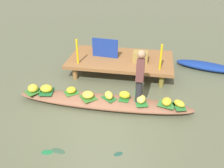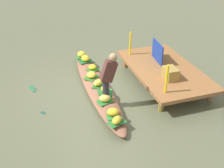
# 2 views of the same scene
# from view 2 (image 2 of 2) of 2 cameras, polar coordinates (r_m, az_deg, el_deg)

# --- Properties ---
(canal_water) EXTENTS (40.00, 40.00, 0.00)m
(canal_water) POSITION_cam_2_polar(r_m,az_deg,el_deg) (7.64, -3.18, -1.34)
(canal_water) COLOR #585D44
(canal_water) RESTS_ON ground
(dock_platform) EXTENTS (3.20, 1.80, 0.47)m
(dock_platform) POSITION_cam_2_polar(r_m,az_deg,el_deg) (7.99, 10.94, 2.97)
(dock_platform) COLOR brown
(dock_platform) RESTS_ON ground
(vendor_boat) EXTENTS (4.43, 0.68, 0.23)m
(vendor_boat) POSITION_cam_2_polar(r_m,az_deg,el_deg) (7.58, -3.20, -0.59)
(vendor_boat) COLOR brown
(vendor_boat) RESTS_ON ground
(leaf_mat_0) EXTENTS (0.35, 0.46, 0.01)m
(leaf_mat_0) POSITION_cam_2_polar(r_m,az_deg,el_deg) (6.07, 1.04, -8.12)
(leaf_mat_0) COLOR #2B6E33
(leaf_mat_0) RESTS_ON vendor_boat
(banana_bunch_0) EXTENTS (0.34, 0.33, 0.14)m
(banana_bunch_0) POSITION_cam_2_polar(r_m,az_deg,el_deg) (6.02, 1.04, -7.60)
(banana_bunch_0) COLOR gold
(banana_bunch_0) RESTS_ON vendor_boat
(leaf_mat_1) EXTENTS (0.51, 0.52, 0.01)m
(leaf_mat_1) POSITION_cam_2_polar(r_m,az_deg,el_deg) (7.82, -4.37, 1.43)
(leaf_mat_1) COLOR #356D26
(leaf_mat_1) RESTS_ON vendor_boat
(banana_bunch_1) EXTENTS (0.31, 0.29, 0.17)m
(banana_bunch_1) POSITION_cam_2_polar(r_m,az_deg,el_deg) (7.78, -4.39, 1.96)
(banana_bunch_1) COLOR yellow
(banana_bunch_1) RESTS_ON vendor_boat
(leaf_mat_2) EXTENTS (0.37, 0.44, 0.01)m
(leaf_mat_2) POSITION_cam_2_polar(r_m,az_deg,el_deg) (6.74, -1.52, -3.68)
(leaf_mat_2) COLOR #297832
(leaf_mat_2) RESTS_ON vendor_boat
(banana_bunch_2) EXTENTS (0.25, 0.30, 0.19)m
(banana_bunch_2) POSITION_cam_2_polar(r_m,az_deg,el_deg) (6.69, -1.53, -3.00)
(banana_bunch_2) COLOR #E5D558
(banana_bunch_2) RESTS_ON vendor_boat
(leaf_mat_3) EXTENTS (0.28, 0.40, 0.01)m
(leaf_mat_3) POSITION_cam_2_polar(r_m,az_deg,el_deg) (7.11, -1.52, -1.72)
(leaf_mat_3) COLOR #256529
(leaf_mat_3) RESTS_ON vendor_boat
(banana_bunch_3) EXTENTS (0.28, 0.19, 0.19)m
(banana_bunch_3) POSITION_cam_2_polar(r_m,az_deg,el_deg) (7.06, -1.53, -1.09)
(banana_bunch_3) COLOR gold
(banana_bunch_3) RESTS_ON vendor_boat
(leaf_mat_4) EXTENTS (0.49, 0.50, 0.01)m
(leaf_mat_4) POSITION_cam_2_polar(r_m,az_deg,el_deg) (9.11, -6.43, 5.72)
(leaf_mat_4) COLOR #35782D
(leaf_mat_4) RESTS_ON vendor_boat
(banana_bunch_4) EXTENTS (0.36, 0.36, 0.20)m
(banana_bunch_4) POSITION_cam_2_polar(r_m,az_deg,el_deg) (9.07, -6.47, 6.28)
(banana_bunch_4) COLOR yellow
(banana_bunch_4) RESTS_ON vendor_boat
(leaf_mat_5) EXTENTS (0.39, 0.47, 0.01)m
(leaf_mat_5) POSITION_cam_2_polar(r_m,az_deg,el_deg) (8.81, -5.62, 4.88)
(leaf_mat_5) COLOR #1C612F
(leaf_mat_5) RESTS_ON vendor_boat
(banana_bunch_5) EXTENTS (0.33, 0.28, 0.19)m
(banana_bunch_5) POSITION_cam_2_polar(r_m,az_deg,el_deg) (8.77, -5.65, 5.44)
(banana_bunch_5) COLOR yellow
(banana_bunch_5) RESTS_ON vendor_boat
(leaf_mat_6) EXTENTS (0.44, 0.41, 0.01)m
(leaf_mat_6) POSITION_cam_2_polar(r_m,az_deg,el_deg) (7.40, -2.97, -0.33)
(leaf_mat_6) COLOR #27632C
(leaf_mat_6) RESTS_ON vendor_boat
(banana_bunch_6) EXTENTS (0.30, 0.32, 0.18)m
(banana_bunch_6) POSITION_cam_2_polar(r_m,az_deg,el_deg) (7.36, -2.99, 0.26)
(banana_bunch_6) COLOR yellow
(banana_bunch_6) RESTS_ON vendor_boat
(leaf_mat_7) EXTENTS (0.45, 0.45, 0.01)m
(leaf_mat_7) POSITION_cam_2_polar(r_m,az_deg,el_deg) (8.27, -4.12, 3.15)
(leaf_mat_7) COLOR #36742C
(leaf_mat_7) RESTS_ON vendor_boat
(banana_bunch_7) EXTENTS (0.29, 0.29, 0.15)m
(banana_bunch_7) POSITION_cam_2_polar(r_m,az_deg,el_deg) (8.23, -4.14, 3.60)
(banana_bunch_7) COLOR yellow
(banana_bunch_7) RESTS_ON vendor_boat
(leaf_mat_8) EXTENTS (0.45, 0.37, 0.01)m
(leaf_mat_8) POSITION_cam_2_polar(r_m,az_deg,el_deg) (6.28, 0.20, -6.56)
(leaf_mat_8) COLOR #347836
(leaf_mat_8) RESTS_ON vendor_boat
(banana_bunch_8) EXTENTS (0.28, 0.32, 0.17)m
(banana_bunch_8) POSITION_cam_2_polar(r_m,az_deg,el_deg) (6.23, 0.20, -5.93)
(banana_bunch_8) COLOR yellow
(banana_bunch_8) RESTS_ON vendor_boat
(vendor_person) EXTENTS (0.20, 0.43, 1.24)m
(vendor_person) POSITION_cam_2_polar(r_m,az_deg,el_deg) (6.47, -0.75, 1.97)
(vendor_person) COLOR #28282D
(vendor_person) RESTS_ON vendor_boat
(water_bottle) EXTENTS (0.06, 0.06, 0.23)m
(water_bottle) POSITION_cam_2_polar(r_m,az_deg,el_deg) (6.85, -0.15, -1.98)
(water_bottle) COLOR #43AB64
(water_bottle) RESTS_ON vendor_boat
(market_banner) EXTENTS (0.82, 0.11, 0.59)m
(market_banner) POSITION_cam_2_polar(r_m,az_deg,el_deg) (8.23, 9.58, 6.73)
(market_banner) COLOR navy
(market_banner) RESTS_ON dock_platform
(railing_post_west) EXTENTS (0.06, 0.06, 0.74)m
(railing_post_west) POSITION_cam_2_polar(r_m,az_deg,el_deg) (8.56, 3.89, 8.56)
(railing_post_west) COLOR yellow
(railing_post_west) RESTS_ON dock_platform
(railing_post_east) EXTENTS (0.06, 0.06, 0.74)m
(railing_post_east) POSITION_cam_2_polar(r_m,az_deg,el_deg) (6.61, 11.47, 0.99)
(railing_post_east) COLOR yellow
(railing_post_east) RESTS_ON dock_platform
(produce_crate) EXTENTS (0.44, 0.33, 0.31)m
(produce_crate) POSITION_cam_2_polar(r_m,az_deg,el_deg) (7.35, 12.22, 2.18)
(produce_crate) COLOR olive
(produce_crate) RESTS_ON dock_platform
(drifting_plant_0) EXTENTS (0.22, 0.19, 0.01)m
(drifting_plant_0) POSITION_cam_2_polar(r_m,az_deg,el_deg) (6.96, -14.32, -5.94)
(drifting_plant_0) COLOR #23493C
(drifting_plant_0) RESTS_ON ground
(drifting_plant_1) EXTENTS (0.32, 0.18, 0.01)m
(drifting_plant_1) POSITION_cam_2_polar(r_m,az_deg,el_deg) (7.94, -16.04, -1.26)
(drifting_plant_1) COLOR #30513A
(drifting_plant_1) RESTS_ON ground
(drifting_plant_2) EXTENTS (0.25, 0.17, 0.01)m
(drifting_plant_2) POSITION_cam_2_polar(r_m,az_deg,el_deg) (8.11, -16.62, -0.64)
(drifting_plant_2) COLOR #1D6B3D
(drifting_plant_2) RESTS_ON ground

